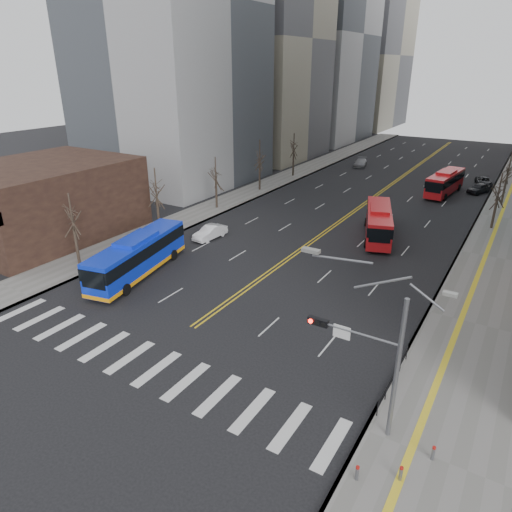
% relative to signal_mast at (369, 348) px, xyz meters
% --- Properties ---
extents(ground, '(220.00, 220.00, 0.00)m').
position_rel_signal_mast_xyz_m(ground, '(-13.77, -2.00, -4.86)').
color(ground, black).
extents(sidewalk_right, '(7.00, 130.00, 0.15)m').
position_rel_signal_mast_xyz_m(sidewalk_right, '(3.73, 43.00, -4.78)').
color(sidewalk_right, slate).
rests_on(sidewalk_right, ground).
extents(sidewalk_left, '(5.00, 130.00, 0.15)m').
position_rel_signal_mast_xyz_m(sidewalk_left, '(-30.27, 43.00, -4.78)').
color(sidewalk_left, slate).
rests_on(sidewalk_left, ground).
extents(crosswalk, '(26.70, 4.00, 0.01)m').
position_rel_signal_mast_xyz_m(crosswalk, '(-13.77, -2.00, -4.85)').
color(crosswalk, silver).
rests_on(crosswalk, ground).
extents(centerline, '(0.55, 100.00, 0.01)m').
position_rel_signal_mast_xyz_m(centerline, '(-13.77, 53.00, -4.85)').
color(centerline, gold).
rests_on(centerline, ground).
extents(office_towers, '(83.00, 134.00, 58.00)m').
position_rel_signal_mast_xyz_m(office_towers, '(-13.64, 66.51, 19.07)').
color(office_towers, '#9A9B9D').
rests_on(office_towers, ground).
extents(storefront, '(14.00, 18.00, 8.00)m').
position_rel_signal_mast_xyz_m(storefront, '(-39.77, 9.97, -0.85)').
color(storefront, black).
rests_on(storefront, ground).
extents(signal_mast, '(5.37, 0.37, 9.39)m').
position_rel_signal_mast_xyz_m(signal_mast, '(0.00, 0.00, 0.00)').
color(signal_mast, slate).
rests_on(signal_mast, ground).
extents(pedestrian_railing, '(0.06, 6.06, 1.02)m').
position_rel_signal_mast_xyz_m(pedestrian_railing, '(0.53, 4.00, -4.03)').
color(pedestrian_railing, black).
rests_on(pedestrian_railing, sidewalk_right).
extents(bollards, '(2.87, 3.17, 0.78)m').
position_rel_signal_mast_xyz_m(bollards, '(2.50, -2.16, -4.30)').
color(bollards, slate).
rests_on(bollards, sidewalk_right).
extents(street_trees, '(35.20, 47.20, 7.60)m').
position_rel_signal_mast_xyz_m(street_trees, '(-20.94, 32.55, 0.02)').
color(street_trees, '#2C221B').
rests_on(street_trees, ground).
extents(blue_bus, '(5.06, 12.64, 3.59)m').
position_rel_signal_mast_xyz_m(blue_bus, '(-23.68, 7.73, -2.97)').
color(blue_bus, '#0E2DDA').
rests_on(blue_bus, ground).
extents(red_bus_near, '(5.87, 11.11, 3.46)m').
position_rel_signal_mast_xyz_m(red_bus_near, '(-8.23, 28.43, -2.93)').
color(red_bus_near, red).
rests_on(red_bus_near, ground).
extents(red_bus_far, '(3.61, 11.03, 3.44)m').
position_rel_signal_mast_xyz_m(red_bus_far, '(-5.58, 51.30, -2.94)').
color(red_bus_far, red).
rests_on(red_bus_far, ground).
extents(car_white, '(1.87, 4.45, 1.43)m').
position_rel_signal_mast_xyz_m(car_white, '(-23.71, 18.46, -4.14)').
color(car_white, white).
rests_on(car_white, ground).
extents(car_dark_mid, '(3.28, 4.59, 1.45)m').
position_rel_signal_mast_xyz_m(car_dark_mid, '(-1.27, 54.60, -4.13)').
color(car_dark_mid, black).
rests_on(car_dark_mid, ground).
extents(car_silver, '(3.07, 5.37, 1.47)m').
position_rel_signal_mast_xyz_m(car_silver, '(-22.73, 63.77, -4.12)').
color(car_silver, gray).
rests_on(car_silver, ground).
extents(car_dark_far, '(3.20, 4.99, 1.28)m').
position_rel_signal_mast_xyz_m(car_dark_far, '(-1.27, 60.10, -4.22)').
color(car_dark_far, black).
rests_on(car_dark_far, ground).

